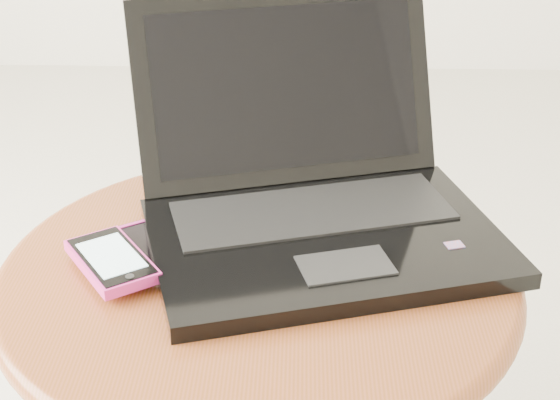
{
  "coord_description": "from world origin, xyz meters",
  "views": [
    {
      "loc": [
        0.15,
        -0.87,
        0.98
      ],
      "look_at": [
        0.13,
        -0.01,
        0.53
      ],
      "focal_mm": 54.45,
      "sensor_mm": 36.0,
      "label": 1
    }
  ],
  "objects": [
    {
      "name": "laptop",
      "position": [
        0.16,
        0.03,
        0.51
      ],
      "size": [
        0.48,
        0.46,
        0.25
      ],
      "color": "black",
      "rests_on": "table"
    },
    {
      "name": "phone_black",
      "position": [
        -0.03,
        -0.03,
        0.47
      ],
      "size": [
        0.1,
        0.12,
        0.01
      ],
      "color": "black",
      "rests_on": "table"
    },
    {
      "name": "table",
      "position": [
        0.1,
        -0.06,
        0.37
      ],
      "size": [
        0.59,
        0.59,
        0.47
      ],
      "color": "brown",
      "rests_on": "ground"
    },
    {
      "name": "phone_pink",
      "position": [
        -0.06,
        -0.08,
        0.48
      ],
      "size": [
        0.12,
        0.14,
        0.01
      ],
      "color": "#CE2B87",
      "rests_on": "phone_black"
    }
  ]
}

